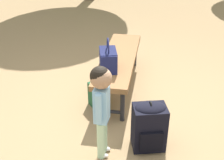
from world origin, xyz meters
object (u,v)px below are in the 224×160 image
Objects in this scene: child_standing at (101,99)px; backpack_small at (98,92)px; park_bench at (119,60)px; handbag at (108,59)px; backpack_large at (149,125)px.

child_standing is 0.95m from backpack_small.
park_bench is 1.26m from child_standing.
handbag is (0.36, -0.11, 0.18)m from park_bench.
backpack_large is 0.91m from backpack_small.
backpack_large is (-0.13, 0.43, -0.35)m from child_standing.
handbag reaches higher than park_bench.
handbag is 0.41× the size of child_standing.
backpack_small is (-0.84, -0.13, -0.44)m from child_standing.
park_bench is 0.42m from handbag.
park_bench is at bearing 150.71° from backpack_small.
backpack_large is at bearing 30.58° from handbag.
handbag is 0.43m from backpack_small.
child_standing is 2.73× the size of backpack_small.
child_standing reaches higher than backpack_large.
child_standing reaches higher than park_bench.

